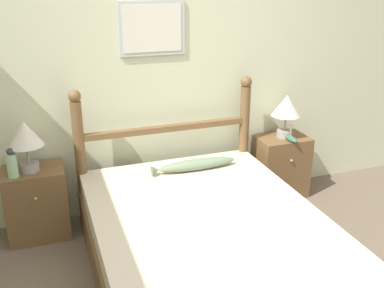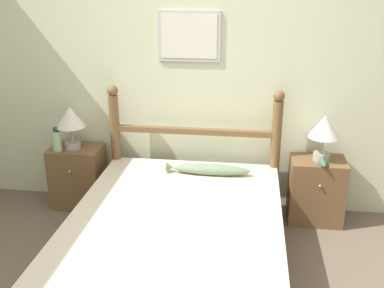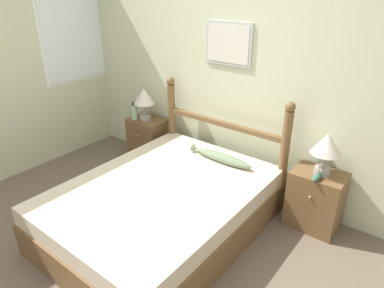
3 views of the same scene
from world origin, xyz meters
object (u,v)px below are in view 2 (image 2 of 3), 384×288
table_lamp_left (70,119)px  bottle (57,140)px  model_boat (323,162)px  fish_pillow (209,169)px  table_lamp_right (324,129)px  bed (176,244)px  nightstand_left (78,176)px  nightstand_right (316,190)px

table_lamp_left → bottle: table_lamp_left is taller
model_boat → fish_pillow: size_ratio=0.29×
table_lamp_left → bottle: size_ratio=1.75×
table_lamp_right → fish_pillow: size_ratio=0.56×
bottle → fish_pillow: bottle is taller
bed → model_boat: bearing=36.5°
fish_pillow → bed: bearing=-102.7°
table_lamp_right → fish_pillow: (-0.94, -0.20, -0.33)m
model_boat → fish_pillow: bearing=-174.0°
bottle → model_boat: size_ratio=1.12×
bed → nightstand_left: 1.43m
bed → table_lamp_right: size_ratio=5.11×
nightstand_right → table_lamp_left: table_lamp_left is taller
table_lamp_right → model_boat: table_lamp_right is taller
nightstand_right → bottle: 2.35m
bottle → fish_pillow: (1.39, -0.12, -0.16)m
nightstand_left → nightstand_right: bearing=0.0°
model_boat → nightstand_left: bearing=177.2°
table_lamp_left → table_lamp_right: 2.21m
table_lamp_left → model_boat: (2.21, -0.09, -0.25)m
nightstand_right → bottle: (-2.31, -0.09, 0.39)m
nightstand_right → table_lamp_left: 2.27m
nightstand_right → table_lamp_right: (0.01, -0.01, 0.57)m
bed → bottle: (-1.22, 0.84, 0.44)m
nightstand_left → bottle: bearing=-145.2°
bottle → model_boat: (2.33, -0.02, -0.07)m
table_lamp_right → bottle: 2.34m
nightstand_right → model_boat: size_ratio=2.83×
nightstand_left → model_boat: 2.22m
fish_pillow → nightstand_left: bearing=170.6°
model_boat → fish_pillow: 0.95m
bed → model_boat: size_ratio=9.96×
model_boat → fish_pillow: model_boat is taller
bottle → model_boat: 2.33m
nightstand_left → table_lamp_left: table_lamp_left is taller
nightstand_left → model_boat: model_boat is taller
nightstand_right → table_lamp_right: size_ratio=1.45×
bed → fish_pillow: fish_pillow is taller
bed → bottle: 1.55m
table_lamp_right → nightstand_right: bearing=157.9°
table_lamp_left → bottle: (-0.12, -0.07, -0.18)m
bottle → fish_pillow: bearing=-4.8°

